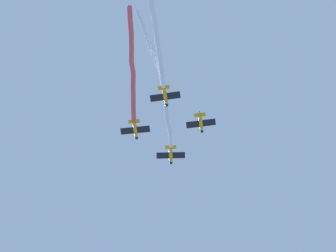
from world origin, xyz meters
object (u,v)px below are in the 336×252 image
at_px(airplane_left_wing, 135,130).
at_px(airplane_slot, 165,96).
at_px(airplane_right_wing, 201,123).
at_px(airplane_lead, 171,155).

xyz_separation_m(airplane_left_wing, airplane_slot, (-8.25, -4.41, 0.20)).
bearing_deg(airplane_slot, airplane_right_wing, -41.37).
height_order(airplane_left_wing, airplane_slot, airplane_slot).
relative_size(airplane_lead, airplane_slot, 1.01).
bearing_deg(airplane_right_wing, airplane_slot, 137.96).
xyz_separation_m(airplane_lead, airplane_left_wing, (-4.41, 8.24, -0.40)).
bearing_deg(airplane_left_wing, airplane_right_wing, -88.72).
bearing_deg(airplane_right_wing, airplane_left_wing, 92.95).
bearing_deg(airplane_left_wing, airplane_slot, -133.70).
distance_m(airplane_lead, airplane_left_wing, 9.36).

